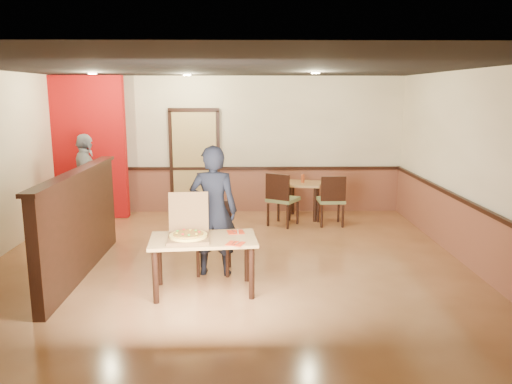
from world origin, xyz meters
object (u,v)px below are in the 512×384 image
at_px(diner_chair, 214,234).
at_px(side_chair_left, 281,197).
at_px(side_table, 304,191).
at_px(pizza_box, 188,233).
at_px(condiment, 303,178).
at_px(main_table, 203,246).
at_px(side_chair_right, 332,198).
at_px(diner, 214,211).
at_px(passerby, 87,182).

relative_size(diner_chair, side_chair_left, 0.96).
xyz_separation_m(side_table, pizza_box, (-1.85, -3.76, 0.22)).
distance_m(diner_chair, side_chair_left, 2.60).
bearing_deg(condiment, diner_chair, -117.63).
height_order(main_table, diner_chair, diner_chair).
distance_m(side_table, pizza_box, 4.19).
height_order(side_chair_right, side_table, side_chair_right).
relative_size(side_chair_right, pizza_box, 1.53).
xyz_separation_m(main_table, side_chair_left, (1.18, 3.13, -0.04)).
bearing_deg(side_chair_right, diner, 49.43).
relative_size(diner, passerby, 1.03).
relative_size(side_chair_left, diner, 0.56).
bearing_deg(pizza_box, main_table, -0.68).
height_order(diner_chair, side_chair_left, side_chair_left).
bearing_deg(diner_chair, side_chair_left, 67.32).
relative_size(main_table, diner_chair, 1.41).
bearing_deg(diner, side_table, -111.61).
relative_size(main_table, passerby, 0.79).
bearing_deg(pizza_box, side_chair_left, 61.89).
bearing_deg(side_chair_right, diner_chair, 47.60).
bearing_deg(diner, diner_chair, -82.96).
height_order(side_chair_left, diner, diner).
xyz_separation_m(side_chair_right, diner, (-2.03, -2.50, 0.37)).
bearing_deg(main_table, side_chair_left, 63.83).
height_order(diner, condiment, diner).
distance_m(main_table, side_table, 4.10).
bearing_deg(side_chair_right, passerby, -0.78).
bearing_deg(side_chair_left, diner, 97.93).
bearing_deg(main_table, diner_chair, 78.13).
height_order(diner_chair, side_table, diner_chair).
bearing_deg(main_table, pizza_box, 178.53).
bearing_deg(condiment, side_chair_right, -53.41).
xyz_separation_m(passerby, pizza_box, (2.21, -3.08, -0.10)).
xyz_separation_m(side_chair_left, passerby, (-3.57, -0.06, 0.32)).
xyz_separation_m(side_table, condiment, (-0.02, 0.02, 0.26)).
bearing_deg(side_chair_left, side_table, -97.12).
xyz_separation_m(diner_chair, passerby, (-2.48, 2.29, 0.34)).
bearing_deg(passerby, diner, -151.73).
relative_size(side_chair_right, condiment, 5.80).
distance_m(main_table, condiment, 4.11).
height_order(side_table, diner, diner).
distance_m(diner_chair, condiment, 3.38).
bearing_deg(pizza_box, diner, 62.17).
bearing_deg(diner_chair, side_chair_right, 51.32).
bearing_deg(side_table, diner_chair, -118.06).
bearing_deg(condiment, side_table, -35.80).
xyz_separation_m(main_table, pizza_box, (-0.18, -0.01, 0.17)).
bearing_deg(side_chair_left, pizza_box, 98.00).
relative_size(side_chair_left, side_chair_right, 1.04).
distance_m(side_chair_right, passerby, 4.52).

